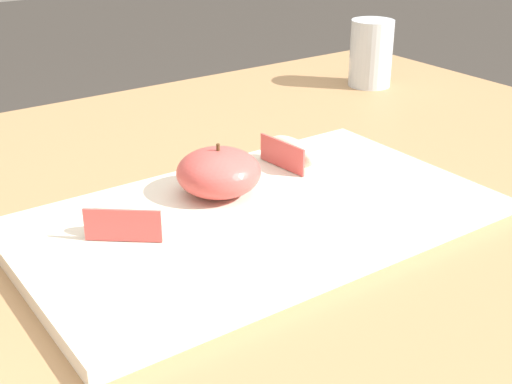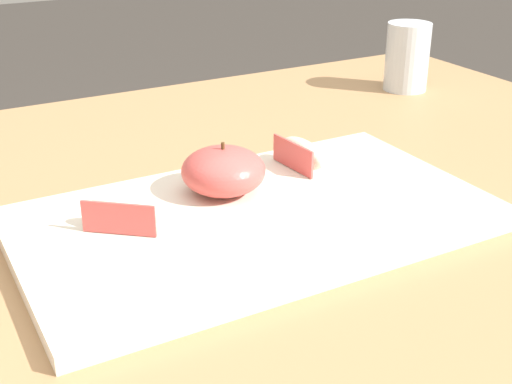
# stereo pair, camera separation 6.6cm
# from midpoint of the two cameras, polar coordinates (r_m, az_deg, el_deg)

# --- Properties ---
(dining_table) EXTENTS (1.20, 0.81, 0.75)m
(dining_table) POSITION_cam_midpoint_polar(r_m,az_deg,el_deg) (0.81, 0.04, -7.00)
(dining_table) COLOR #9E754C
(dining_table) RESTS_ON ground_plane
(cutting_board) EXTENTS (0.46, 0.26, 0.02)m
(cutting_board) POSITION_cam_midpoint_polar(r_m,az_deg,el_deg) (0.67, 2.81, -2.24)
(cutting_board) COLOR beige
(cutting_board) RESTS_ON dining_table
(apple_half_skin_up) EXTENTS (0.09, 0.09, 0.05)m
(apple_half_skin_up) POSITION_cam_midpoint_polar(r_m,az_deg,el_deg) (0.70, -0.00, 1.70)
(apple_half_skin_up) COLOR #D14C47
(apple_half_skin_up) RESTS_ON cutting_board
(apple_wedge_right) EXTENTS (0.07, 0.06, 0.03)m
(apple_wedge_right) POSITION_cam_midpoint_polar(r_m,az_deg,el_deg) (0.64, -7.98, -1.77)
(apple_wedge_right) COLOR #F4EACC
(apple_wedge_right) RESTS_ON cutting_board
(apple_wedge_near_knife) EXTENTS (0.03, 0.07, 0.03)m
(apple_wedge_near_knife) POSITION_cam_midpoint_polar(r_m,az_deg,el_deg) (0.77, 6.22, 3.13)
(apple_wedge_near_knife) COLOR #F4EACC
(apple_wedge_near_knife) RESTS_ON cutting_board
(drinking_glass_water) EXTENTS (0.07, 0.07, 0.10)m
(drinking_glass_water) POSITION_cam_midpoint_polar(r_m,az_deg,el_deg) (1.14, 14.01, 10.73)
(drinking_glass_water) COLOR silver
(drinking_glass_water) RESTS_ON dining_table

